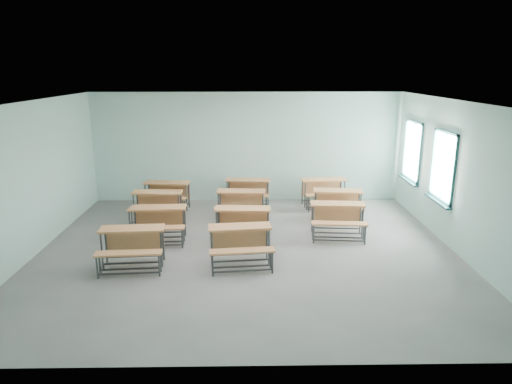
% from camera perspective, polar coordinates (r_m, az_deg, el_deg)
% --- Properties ---
extents(room, '(9.04, 8.04, 3.24)m').
position_cam_1_polar(room, '(9.57, -0.71, 1.63)').
color(room, gray).
rests_on(room, ground).
extents(desk_unit_r0c0, '(1.31, 0.93, 0.79)m').
position_cam_1_polar(desk_unit_r0c0, '(9.39, -15.27, -6.04)').
color(desk_unit_r0c0, '#C67B47').
rests_on(desk_unit_r0c0, ground).
extents(desk_unit_r0c1, '(1.34, 0.97, 0.79)m').
position_cam_1_polar(desk_unit_r0c1, '(9.17, -1.96, -6.01)').
color(desk_unit_r0c1, '#C67B47').
rests_on(desk_unit_r0c1, ground).
extents(desk_unit_r1c0, '(1.29, 0.90, 0.79)m').
position_cam_1_polar(desk_unit_r1c0, '(10.64, -12.13, -3.32)').
color(desk_unit_r1c0, '#C67B47').
rests_on(desk_unit_r1c0, ground).
extents(desk_unit_r1c1, '(1.30, 0.91, 0.79)m').
position_cam_1_polar(desk_unit_r1c1, '(10.32, -1.68, -3.54)').
color(desk_unit_r1c1, '#C67B47').
rests_on(desk_unit_r1c1, ground).
extents(desk_unit_r1c2, '(1.32, 0.95, 0.79)m').
position_cam_1_polar(desk_unit_r1c2, '(10.84, 10.18, -2.85)').
color(desk_unit_r1c2, '#C67B47').
rests_on(desk_unit_r1c2, ground).
extents(desk_unit_r2c0, '(1.29, 0.89, 0.79)m').
position_cam_1_polar(desk_unit_r2c0, '(11.96, -12.32, -1.26)').
color(desk_unit_r2c0, '#C67B47').
rests_on(desk_unit_r2c0, ground).
extents(desk_unit_r2c1, '(1.32, 0.93, 0.79)m').
position_cam_1_polar(desk_unit_r2c1, '(11.78, -1.92, -1.16)').
color(desk_unit_r2c1, '#C67B47').
rests_on(desk_unit_r2c1, ground).
extents(desk_unit_r2c2, '(1.34, 0.97, 0.79)m').
position_cam_1_polar(desk_unit_r2c2, '(12.01, 10.21, -1.08)').
color(desk_unit_r2c2, '#C67B47').
rests_on(desk_unit_r2c2, ground).
extents(desk_unit_r3c0, '(1.33, 0.95, 0.79)m').
position_cam_1_polar(desk_unit_r3c0, '(12.91, -11.16, 0.01)').
color(desk_unit_r3c0, '#C67B47').
rests_on(desk_unit_r3c0, ground).
extents(desk_unit_r3c1, '(1.34, 0.96, 0.79)m').
position_cam_1_polar(desk_unit_r3c1, '(12.99, -1.07, 0.40)').
color(desk_unit_r3c1, '#C67B47').
rests_on(desk_unit_r3c1, ground).
extents(desk_unit_r3c2, '(1.35, 0.99, 0.79)m').
position_cam_1_polar(desk_unit_r3c2, '(13.16, 8.56, 0.43)').
color(desk_unit_r3c2, '#C67B47').
rests_on(desk_unit_r3c2, ground).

